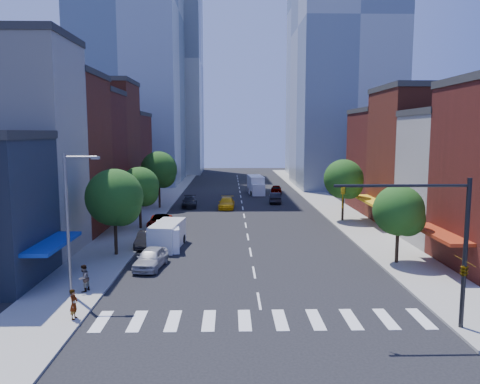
# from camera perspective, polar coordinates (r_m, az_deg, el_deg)

# --- Properties ---
(ground) EXTENTS (220.00, 220.00, 0.00)m
(ground) POSITION_cam_1_polar(r_m,az_deg,el_deg) (30.00, 2.34, -13.14)
(ground) COLOR black
(ground) RESTS_ON ground
(sidewalk_left) EXTENTS (5.00, 120.00, 0.15)m
(sidewalk_left) POSITION_cam_1_polar(r_m,az_deg,el_deg) (69.66, -10.09, -1.40)
(sidewalk_left) COLOR gray
(sidewalk_left) RESTS_ON ground
(sidewalk_right) EXTENTS (5.00, 120.00, 0.15)m
(sidewalk_right) POSITION_cam_1_polar(r_m,az_deg,el_deg) (70.31, 10.49, -1.33)
(sidewalk_right) COLOR gray
(sidewalk_right) RESTS_ON ground
(crosswalk) EXTENTS (19.00, 3.00, 0.01)m
(crosswalk) POSITION_cam_1_polar(r_m,az_deg,el_deg) (27.21, 2.75, -15.33)
(crosswalk) COLOR silver
(crosswalk) RESTS_ON ground
(bldg_left_1) EXTENTS (12.00, 8.00, 18.00)m
(bldg_left_1) POSITION_cam_1_polar(r_m,az_deg,el_deg) (44.43, -26.95, 4.61)
(bldg_left_1) COLOR silver
(bldg_left_1) RESTS_ON ground
(bldg_left_2) EXTENTS (12.00, 9.00, 16.00)m
(bldg_left_2) POSITION_cam_1_polar(r_m,az_deg,el_deg) (52.26, -22.87, 4.01)
(bldg_left_2) COLOR #5D2216
(bldg_left_2) RESTS_ON ground
(bldg_left_3) EXTENTS (12.00, 8.00, 15.00)m
(bldg_left_3) POSITION_cam_1_polar(r_m,az_deg,el_deg) (60.26, -19.89, 4.04)
(bldg_left_3) COLOR #541C15
(bldg_left_3) RESTS_ON ground
(bldg_left_4) EXTENTS (12.00, 9.00, 17.00)m
(bldg_left_4) POSITION_cam_1_polar(r_m,az_deg,el_deg) (68.33, -17.66, 5.30)
(bldg_left_4) COLOR #5D2216
(bldg_left_4) RESTS_ON ground
(bldg_left_5) EXTENTS (12.00, 10.00, 13.00)m
(bldg_left_5) POSITION_cam_1_polar(r_m,az_deg,el_deg) (77.57, -15.64, 4.09)
(bldg_left_5) COLOR #541C15
(bldg_left_5) RESTS_ON ground
(bldg_right_1) EXTENTS (12.00, 8.00, 12.00)m
(bldg_right_1) POSITION_cam_1_polar(r_m,az_deg,el_deg) (48.93, 26.53, 1.28)
(bldg_right_1) COLOR silver
(bldg_right_1) RESTS_ON ground
(bldg_right_2) EXTENTS (12.00, 10.00, 15.00)m
(bldg_right_2) POSITION_cam_1_polar(r_m,az_deg,el_deg) (56.91, 22.41, 3.75)
(bldg_right_2) COLOR #5D2216
(bldg_right_2) RESTS_ON ground
(bldg_right_3) EXTENTS (12.00, 10.00, 13.00)m
(bldg_right_3) POSITION_cam_1_polar(r_m,az_deg,el_deg) (66.23, 18.91, 3.46)
(bldg_right_3) COLOR #541C15
(bldg_right_3) RESTS_ON ground
(tower_nw) EXTENTS (20.00, 22.00, 70.00)m
(tower_nw) POSITION_cam_1_polar(r_m,az_deg,el_deg) (103.07, -13.43, 20.87)
(tower_nw) COLOR #8C99A8
(tower_nw) RESTS_ON ground
(tower_ne) EXTENTS (18.00, 20.00, 60.00)m
(tower_ne) POSITION_cam_1_polar(r_m,az_deg,el_deg) (94.70, 12.78, 19.02)
(tower_ne) COLOR #9EA5AD
(tower_ne) RESTS_ON ground
(tower_far_e) EXTENTS (22.00, 22.00, 80.00)m
(tower_far_e) POSITION_cam_1_polar(r_m,az_deg,el_deg) (119.67, 12.06, 21.42)
(tower_far_e) COLOR #8C99A8
(tower_far_e) RESTS_ON ground
(tower_far_w) EXTENTS (18.00, 18.00, 56.00)m
(tower_far_w) POSITION_cam_1_polar(r_m,az_deg,el_deg) (125.34, -9.01, 15.24)
(tower_far_w) COLOR #9EA5AD
(tower_far_w) RESTS_ON ground
(traffic_signal) EXTENTS (7.24, 2.24, 8.00)m
(traffic_signal) POSITION_cam_1_polar(r_m,az_deg,el_deg) (27.07, 24.71, -6.86)
(traffic_signal) COLOR black
(traffic_signal) RESTS_ON sidewalk_right
(streetlight) EXTENTS (2.25, 0.25, 9.00)m
(streetlight) POSITION_cam_1_polar(r_m,az_deg,el_deg) (31.16, -19.98, -2.74)
(streetlight) COLOR slate
(streetlight) RESTS_ON sidewalk_left
(tree_left_near) EXTENTS (4.80, 4.80, 7.30)m
(tree_left_near) POSITION_cam_1_polar(r_m,az_deg,el_deg) (40.51, -14.87, -0.90)
(tree_left_near) COLOR black
(tree_left_near) RESTS_ON sidewalk_left
(tree_left_mid) EXTENTS (4.20, 4.20, 6.65)m
(tree_left_mid) POSITION_cam_1_polar(r_m,az_deg,el_deg) (51.22, -11.99, 0.47)
(tree_left_mid) COLOR black
(tree_left_mid) RESTS_ON sidewalk_left
(tree_left_far) EXTENTS (5.00, 5.00, 7.75)m
(tree_left_far) POSITION_cam_1_polar(r_m,az_deg,el_deg) (64.90, -9.73, 2.53)
(tree_left_far) COLOR black
(tree_left_far) RESTS_ON sidewalk_left
(tree_right_near) EXTENTS (4.00, 4.00, 6.20)m
(tree_right_near) POSITION_cam_1_polar(r_m,az_deg,el_deg) (38.93, 19.00, -2.39)
(tree_right_near) COLOR black
(tree_right_near) RESTS_ON sidewalk_right
(tree_right_far) EXTENTS (4.60, 4.60, 7.20)m
(tree_right_far) POSITION_cam_1_polar(r_m,az_deg,el_deg) (55.91, 12.67, 1.36)
(tree_right_far) COLOR black
(tree_right_far) RESTS_ON sidewalk_right
(parked_car_front) EXTENTS (2.47, 4.89, 1.60)m
(parked_car_front) POSITION_cam_1_polar(r_m,az_deg,el_deg) (37.18, -10.81, -7.91)
(parked_car_front) COLOR #A7A7AC
(parked_car_front) RESTS_ON ground
(parked_car_second) EXTENTS (1.56, 4.30, 1.41)m
(parked_car_second) POSITION_cam_1_polar(r_m,az_deg,el_deg) (43.92, -11.38, -5.70)
(parked_car_second) COLOR black
(parked_car_second) RESTS_ON ground
(parked_car_third) EXTENTS (2.53, 5.27, 1.45)m
(parked_car_third) POSITION_cam_1_polar(r_m,az_deg,el_deg) (52.25, -9.73, -3.56)
(parked_car_third) COLOR #999999
(parked_car_third) RESTS_ON ground
(parked_car_rear) EXTENTS (2.20, 5.01, 1.43)m
(parked_car_rear) POSITION_cam_1_polar(r_m,az_deg,el_deg) (66.30, -6.18, -1.21)
(parked_car_rear) COLOR black
(parked_car_rear) RESTS_ON ground
(cargo_van_near) EXTENTS (2.70, 5.31, 2.16)m
(cargo_van_near) POSITION_cam_1_polar(r_m,az_deg,el_deg) (43.10, -8.84, -5.39)
(cargo_van_near) COLOR white
(cargo_van_near) RESTS_ON ground
(cargo_van_far) EXTENTS (2.91, 5.79, 2.37)m
(cargo_van_far) POSITION_cam_1_polar(r_m,az_deg,el_deg) (43.13, -8.88, -5.25)
(cargo_van_far) COLOR white
(cargo_van_far) RESTS_ON ground
(taxi) EXTENTS (2.35, 5.28, 1.51)m
(taxi) POSITION_cam_1_polar(r_m,az_deg,el_deg) (64.64, -1.65, -1.36)
(taxi) COLOR #F3B70C
(taxi) RESTS_ON ground
(traffic_car_oncoming) EXTENTS (1.90, 4.78, 1.55)m
(traffic_car_oncoming) POSITION_cam_1_polar(r_m,az_deg,el_deg) (69.88, 4.29, -0.70)
(traffic_car_oncoming) COLOR black
(traffic_car_oncoming) RESTS_ON ground
(traffic_car_far) EXTENTS (2.19, 4.63, 1.53)m
(traffic_car_far) POSITION_cam_1_polar(r_m,az_deg,el_deg) (80.44, 4.44, 0.34)
(traffic_car_far) COLOR #999999
(traffic_car_far) RESTS_ON ground
(box_truck) EXTENTS (2.77, 7.71, 3.05)m
(box_truck) POSITION_cam_1_polar(r_m,az_deg,el_deg) (79.88, 1.95, 0.80)
(box_truck) COLOR silver
(box_truck) RESTS_ON ground
(pedestrian_near) EXTENTS (0.46, 0.65, 1.69)m
(pedestrian_near) POSITION_cam_1_polar(r_m,az_deg,el_deg) (28.23, -19.61, -12.74)
(pedestrian_near) COLOR #999999
(pedestrian_near) RESTS_ON sidewalk_left
(pedestrian_far) EXTENTS (0.92, 1.04, 1.79)m
(pedestrian_far) POSITION_cam_1_polar(r_m,az_deg,el_deg) (32.52, -18.53, -9.94)
(pedestrian_far) COLOR #999999
(pedestrian_far) RESTS_ON sidewalk_left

